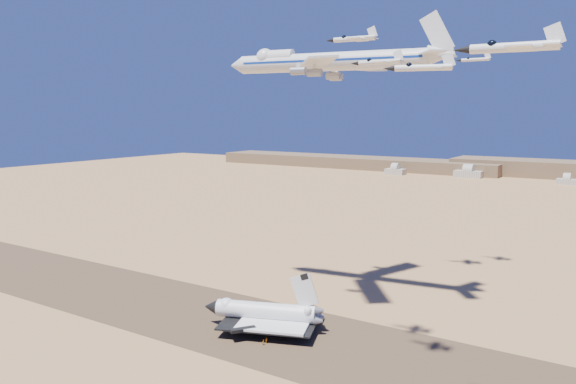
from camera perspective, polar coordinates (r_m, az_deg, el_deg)
The scene contains 14 objects.
ground at distance 193.27m, azimuth -3.86°, elevation -13.49°, with size 1200.00×1200.00×0.00m, color tan.
runway at distance 193.26m, azimuth -3.86°, elevation -13.48°, with size 600.00×50.00×0.06m, color brown.
hangars at distance 648.88m, azimuth 17.37°, elevation 1.82°, with size 200.50×29.50×30.00m.
shuttle at distance 189.31m, azimuth -2.39°, elevation -12.20°, with size 41.05×33.56×19.97m.
carrier_747 at distance 208.72m, azimuth 3.61°, elevation 13.06°, with size 84.84×64.84×21.05m.
crew_a at distance 180.52m, azimuth -2.19°, elevation -14.78°, with size 0.58×0.38×1.60m, color #C56A0B.
crew_b at distance 178.79m, azimuth -2.51°, elevation -15.00°, with size 0.80×0.46×1.65m, color #C56A0B.
crew_c at distance 179.79m, azimuth -2.23°, elevation -14.87°, with size 0.95×0.49×1.63m, color #C56A0B.
chase_jet_a at distance 151.91m, azimuth 6.63°, elevation 15.21°, with size 14.45×7.79×3.60m.
chase_jet_b at distance 140.41m, azimuth 9.19°, elevation 12.90°, with size 13.72×7.22×3.42m.
chase_jet_c at distance 113.92m, azimuth 13.41°, elevation 12.20°, with size 13.44×7.78×3.42m.
chase_jet_d at distance 93.56m, azimuth 21.74°, elevation 13.53°, with size 16.14×8.71×4.02m.
chase_jet_e at distance 241.30m, azimuth 14.79°, elevation 13.17°, with size 16.27×9.51×4.15m.
chase_jet_f at distance 253.33m, azimuth 18.42°, elevation 12.65°, with size 14.52×7.70×3.62m.
Camera 1 is at (108.11, -143.72, 70.78)m, focal length 35.00 mm.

